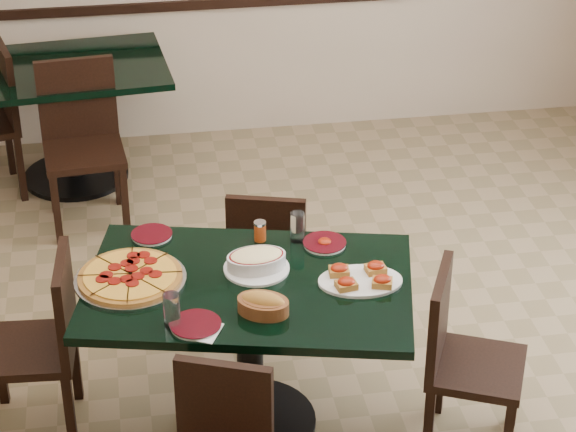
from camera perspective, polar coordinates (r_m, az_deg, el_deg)
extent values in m
plane|color=#7A6546|center=(5.32, 0.50, -8.32)|extent=(5.50, 5.50, 0.00)
cube|color=black|center=(7.29, -3.09, 10.74)|extent=(5.00, 0.03, 0.06)
cube|color=black|center=(4.64, -2.02, -3.61)|extent=(1.50, 1.14, 0.04)
cylinder|color=black|center=(4.86, -1.94, -7.30)|extent=(0.11, 0.11, 0.71)
cylinder|color=black|center=(5.07, -1.87, -10.36)|extent=(0.57, 0.57, 0.03)
cube|color=black|center=(6.84, -11.25, 7.34)|extent=(1.25, 0.96, 0.04)
cylinder|color=black|center=(6.99, -10.95, 4.50)|extent=(0.13, 0.13, 0.71)
cylinder|color=black|center=(7.14, -10.70, 2.04)|extent=(0.65, 0.65, 0.03)
cube|color=black|center=(5.50, -0.87, -2.08)|extent=(0.46, 0.46, 0.04)
cube|color=black|center=(5.24, -1.13, -1.01)|extent=(0.37, 0.14, 0.40)
cube|color=black|center=(5.72, 0.90, -3.05)|extent=(0.05, 0.05, 0.36)
cube|color=black|center=(5.46, 0.56, -4.82)|extent=(0.05, 0.05, 0.36)
cube|color=black|center=(5.75, -2.20, -2.85)|extent=(0.05, 0.05, 0.36)
cube|color=black|center=(5.50, -2.69, -4.60)|extent=(0.05, 0.05, 0.36)
cube|color=black|center=(4.24, -3.25, -9.62)|extent=(0.36, 0.17, 0.40)
cube|color=black|center=(4.81, 9.56, -7.63)|extent=(0.51, 0.51, 0.04)
cube|color=black|center=(4.68, 7.68, -5.12)|extent=(0.20, 0.37, 0.42)
cube|color=black|center=(4.82, 7.16, -10.48)|extent=(0.05, 0.05, 0.38)
cube|color=black|center=(5.06, 11.45, -8.64)|extent=(0.05, 0.05, 0.38)
cube|color=black|center=(5.07, 7.73, -8.14)|extent=(0.05, 0.05, 0.38)
cube|color=black|center=(4.96, -13.05, -6.65)|extent=(0.42, 0.42, 0.04)
cube|color=black|center=(4.80, -11.26, -4.37)|extent=(0.07, 0.40, 0.42)
cube|color=black|center=(5.24, -14.41, -7.47)|extent=(0.04, 0.04, 0.38)
cube|color=black|center=(5.19, -10.74, -7.38)|extent=(0.04, 0.04, 0.38)
cube|color=black|center=(4.93, -11.03, -9.73)|extent=(0.04, 0.04, 0.38)
cube|color=black|center=(6.42, -10.32, 3.15)|extent=(0.48, 0.48, 0.04)
cube|color=black|center=(6.49, -10.68, 5.93)|extent=(0.44, 0.08, 0.47)
cube|color=black|center=(6.36, -11.67, 0.30)|extent=(0.04, 0.04, 0.43)
cube|color=black|center=(6.69, -11.90, 1.86)|extent=(0.04, 0.04, 0.43)
cube|color=black|center=(6.37, -8.28, 0.72)|extent=(0.04, 0.04, 0.43)
cube|color=black|center=(6.71, -8.67, 2.25)|extent=(0.04, 0.04, 0.43)
cube|color=black|center=(6.83, -14.11, 6.62)|extent=(0.14, 0.43, 0.46)
cube|color=black|center=(7.19, -13.99, 3.61)|extent=(0.05, 0.05, 0.42)
cube|color=black|center=(6.86, -13.42, 2.36)|extent=(0.05, 0.05, 0.42)
cylinder|color=silver|center=(4.69, -8.01, -3.19)|extent=(0.46, 0.46, 0.01)
cylinder|color=brown|center=(4.68, -8.02, -3.07)|extent=(0.43, 0.43, 0.02)
cylinder|color=gold|center=(4.67, -8.03, -2.96)|extent=(0.38, 0.38, 0.01)
cylinder|color=silver|center=(4.71, -1.61, -2.68)|extent=(0.28, 0.28, 0.01)
ellipsoid|color=#FDF0AE|center=(4.68, -1.62, -2.02)|extent=(0.23, 0.16, 0.04)
ellipsoid|color=#A16A2C|center=(4.42, -1.28, -4.33)|extent=(0.20, 0.16, 0.08)
cylinder|color=silver|center=(4.38, -4.71, -5.55)|extent=(0.20, 0.20, 0.01)
cylinder|color=#35030A|center=(4.38, -4.71, -5.47)|extent=(0.20, 0.20, 0.00)
cylinder|color=silver|center=(4.88, 1.87, -1.40)|extent=(0.19, 0.19, 0.01)
cylinder|color=#35030A|center=(4.88, 1.87, -1.33)|extent=(0.19, 0.19, 0.00)
ellipsoid|color=#9F2007|center=(4.88, 1.87, -1.30)|extent=(0.06, 0.06, 0.03)
cylinder|color=silver|center=(4.98, -6.94, -0.97)|extent=(0.18, 0.18, 0.01)
cylinder|color=#35030A|center=(4.97, -6.94, -0.90)|extent=(0.18, 0.18, 0.00)
cube|color=silver|center=(4.36, -4.42, -5.83)|extent=(0.18, 0.18, 0.00)
cube|color=silver|center=(4.36, -4.16, -5.77)|extent=(0.07, 0.12, 0.00)
cylinder|color=silver|center=(4.88, 0.49, -0.56)|extent=(0.06, 0.06, 0.14)
cylinder|color=silver|center=(4.36, -5.93, -4.78)|extent=(0.07, 0.07, 0.14)
cylinder|color=#AC3E12|center=(4.89, -1.43, -0.82)|extent=(0.05, 0.05, 0.08)
cylinder|color=silver|center=(4.87, -1.44, -0.37)|extent=(0.05, 0.05, 0.01)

